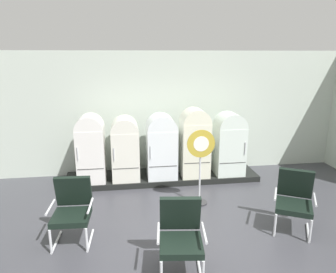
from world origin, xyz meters
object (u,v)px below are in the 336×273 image
refrigerator_2 (161,144)px  refrigerator_1 (125,146)px  armchair_right (294,198)px  sign_stand (200,165)px  refrigerator_4 (229,142)px  armchair_left (72,208)px  refrigerator_3 (195,141)px  armchair_center (181,233)px  refrigerator_0 (91,146)px

refrigerator_2 → refrigerator_1: bearing=177.9°
armchair_right → sign_stand: size_ratio=0.67×
refrigerator_4 → armchair_left: 3.94m
armchair_left → refrigerator_3: bearing=40.6°
refrigerator_4 → armchair_right: 2.36m
refrigerator_1 → sign_stand: refrigerator_1 is taller
armchair_left → armchair_right: 3.68m
refrigerator_1 → armchair_left: bearing=-111.7°
refrigerator_1 → armchair_left: (-0.86, -2.17, -0.33)m
armchair_left → sign_stand: (2.30, 0.91, 0.27)m
refrigerator_3 → sign_stand: 1.22m
refrigerator_3 → armchair_center: 3.23m
refrigerator_2 → armchair_left: 2.75m
armchair_right → armchair_center: (-2.10, -0.78, 0.00)m
refrigerator_1 → armchair_right: bearing=-39.9°
refrigerator_2 → sign_stand: bearing=-63.3°
armchair_right → armchair_left: bearing=177.2°
refrigerator_2 → armchair_center: (-0.11, -3.10, -0.35)m
refrigerator_2 → refrigerator_3: (0.77, -0.03, 0.07)m
refrigerator_4 → armchair_center: size_ratio=1.45×
armchair_left → sign_stand: bearing=21.6°
refrigerator_0 → armchair_center: (1.47, -3.10, -0.38)m
armchair_left → armchair_center: size_ratio=1.00×
refrigerator_1 → armchair_center: refrigerator_1 is taller
refrigerator_3 → armchair_left: (-2.46, -2.11, -0.42)m
armchair_right → refrigerator_4: bearing=99.2°
refrigerator_4 → armchair_right: size_ratio=1.45×
armchair_left → armchair_right: same height
refrigerator_3 → armchair_center: (-0.89, -3.08, -0.42)m
refrigerator_4 → armchair_left: (-3.30, -2.12, -0.36)m
armchair_left → armchair_right: bearing=-2.8°
refrigerator_0 → armchair_left: refrigerator_0 is taller
refrigerator_0 → armchair_right: bearing=-33.0°
armchair_center → sign_stand: (0.73, 1.88, 0.27)m
refrigerator_4 → refrigerator_0: bearing=179.7°
refrigerator_2 → sign_stand: 1.37m
refrigerator_4 → armchair_right: (0.37, -2.30, -0.36)m
refrigerator_1 → armchair_center: 3.23m
refrigerator_0 → armchair_right: 4.27m
refrigerator_1 → refrigerator_3: bearing=-2.1°
refrigerator_3 → armchair_center: bearing=-106.0°
armchair_center → sign_stand: bearing=68.9°
refrigerator_1 → refrigerator_4: refrigerator_4 is taller
refrigerator_0 → sign_stand: size_ratio=0.99×
armchair_center → armchair_left: bearing=148.5°
armchair_left → sign_stand: 2.49m
refrigerator_2 → sign_stand: size_ratio=0.97×
refrigerator_1 → refrigerator_3: refrigerator_3 is taller
refrigerator_0 → refrigerator_1: size_ratio=1.05×
refrigerator_1 → sign_stand: size_ratio=0.94×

